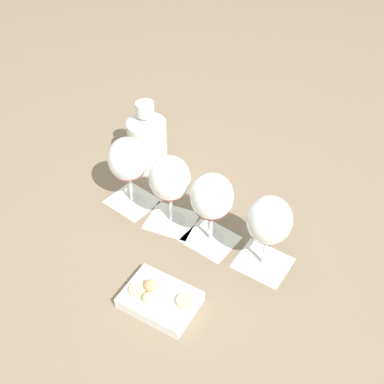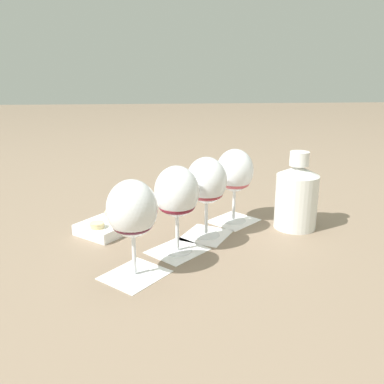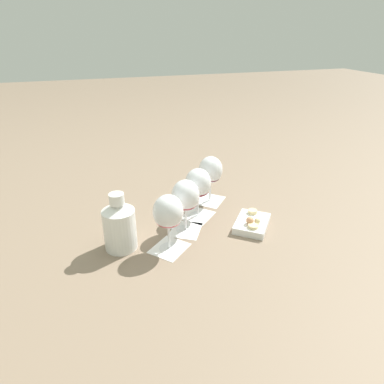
# 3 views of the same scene
# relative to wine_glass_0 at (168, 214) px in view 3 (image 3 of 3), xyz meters

# --- Properties ---
(ground_plane) EXTENTS (8.00, 8.00, 0.00)m
(ground_plane) POSITION_rel_wine_glass_0_xyz_m (0.12, 0.14, -0.13)
(ground_plane) COLOR #7F6B56
(tasting_card_0) EXTENTS (0.15, 0.15, 0.00)m
(tasting_card_0) POSITION_rel_wine_glass_0_xyz_m (0.00, 0.00, -0.13)
(tasting_card_0) COLOR white
(tasting_card_0) RESTS_ON ground_plane
(tasting_card_1) EXTENTS (0.15, 0.15, 0.00)m
(tasting_card_1) POSITION_rel_wine_glass_0_xyz_m (0.08, 0.09, -0.13)
(tasting_card_1) COLOR white
(tasting_card_1) RESTS_ON ground_plane
(tasting_card_2) EXTENTS (0.15, 0.15, 0.00)m
(tasting_card_2) POSITION_rel_wine_glass_0_xyz_m (0.16, 0.17, -0.13)
(tasting_card_2) COLOR white
(tasting_card_2) RESTS_ON ground_plane
(tasting_card_3) EXTENTS (0.15, 0.15, 0.00)m
(tasting_card_3) POSITION_rel_wine_glass_0_xyz_m (0.25, 0.28, -0.13)
(tasting_card_3) COLOR white
(tasting_card_3) RESTS_ON ground_plane
(wine_glass_0) EXTENTS (0.10, 0.10, 0.19)m
(wine_glass_0) POSITION_rel_wine_glass_0_xyz_m (0.00, 0.00, 0.00)
(wine_glass_0) COLOR white
(wine_glass_0) RESTS_ON tasting_card_0
(wine_glass_1) EXTENTS (0.10, 0.10, 0.19)m
(wine_glass_1) POSITION_rel_wine_glass_0_xyz_m (0.08, 0.09, -0.00)
(wine_glass_1) COLOR white
(wine_glass_1) RESTS_ON tasting_card_1
(wine_glass_2) EXTENTS (0.10, 0.10, 0.19)m
(wine_glass_2) POSITION_rel_wine_glass_0_xyz_m (0.16, 0.17, 0.00)
(wine_glass_2) COLOR white
(wine_glass_2) RESTS_ON tasting_card_2
(wine_glass_3) EXTENTS (0.10, 0.10, 0.19)m
(wine_glass_3) POSITION_rel_wine_glass_0_xyz_m (0.25, 0.28, -0.00)
(wine_glass_3) COLOR white
(wine_glass_3) RESTS_ON tasting_card_3
(ceramic_vase) EXTENTS (0.11, 0.11, 0.20)m
(ceramic_vase) POSITION_rel_wine_glass_0_xyz_m (-0.15, 0.06, -0.05)
(ceramic_vase) COLOR white
(ceramic_vase) RESTS_ON ground_plane
(snack_dish) EXTENTS (0.18, 0.19, 0.05)m
(snack_dish) POSITION_rel_wine_glass_0_xyz_m (0.32, 0.04, -0.12)
(snack_dish) COLOR white
(snack_dish) RESTS_ON ground_plane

